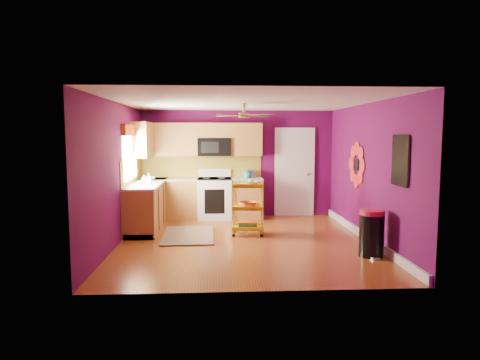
{
  "coord_description": "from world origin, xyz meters",
  "views": [
    {
      "loc": [
        -0.49,
        -7.59,
        1.92
      ],
      "look_at": [
        -0.06,
        0.4,
        1.08
      ],
      "focal_mm": 32.0,
      "sensor_mm": 36.0,
      "label": 1
    }
  ],
  "objects": [
    {
      "name": "lower_cabinets",
      "position": [
        -1.35,
        1.82,
        0.43
      ],
      "size": [
        2.81,
        2.31,
        0.94
      ],
      "color": "brown",
      "rests_on": "ground"
    },
    {
      "name": "electric_range",
      "position": [
        -0.55,
        2.17,
        0.48
      ],
      "size": [
        0.76,
        0.66,
        1.13
      ],
      "color": "white",
      "rests_on": "ground"
    },
    {
      "name": "upper_cabinetry",
      "position": [
        -1.24,
        2.17,
        1.8
      ],
      "size": [
        2.8,
        2.3,
        1.26
      ],
      "color": "brown",
      "rests_on": "ground"
    },
    {
      "name": "teal_kettle",
      "position": [
        0.2,
        2.13,
        1.02
      ],
      "size": [
        0.18,
        0.18,
        0.21
      ],
      "color": "teal",
      "rests_on": "lower_cabinets"
    },
    {
      "name": "panel_door",
      "position": [
        1.35,
        2.47,
        1.02
      ],
      "size": [
        0.95,
        0.11,
        2.15
      ],
      "color": "white",
      "rests_on": "ground"
    },
    {
      "name": "soap_bottle_b",
      "position": [
        -2.02,
        1.39,
        1.02
      ],
      "size": [
        0.12,
        0.12,
        0.15
      ],
      "primitive_type": "imported",
      "color": "white",
      "rests_on": "lower_cabinets"
    },
    {
      "name": "counter_dish",
      "position": [
        -1.97,
        1.98,
        0.97
      ],
      "size": [
        0.26,
        0.26,
        0.06
      ],
      "primitive_type": "imported",
      "color": "white",
      "rests_on": "lower_cabinets"
    },
    {
      "name": "counter_cup",
      "position": [
        -2.0,
        0.86,
        0.98
      ],
      "size": [
        0.11,
        0.11,
        0.09
      ],
      "primitive_type": "imported",
      "color": "white",
      "rests_on": "lower_cabinets"
    },
    {
      "name": "right_wall_art",
      "position": [
        2.23,
        -0.34,
        1.44
      ],
      "size": [
        0.04,
        2.74,
        1.04
      ],
      "color": "black",
      "rests_on": "ground"
    },
    {
      "name": "ground",
      "position": [
        0.0,
        0.0,
        0.0
      ],
      "size": [
        5.0,
        5.0,
        0.0
      ],
      "primitive_type": "plane",
      "color": "maroon",
      "rests_on": "ground"
    },
    {
      "name": "toaster",
      "position": [
        0.29,
        2.28,
        1.03
      ],
      "size": [
        0.22,
        0.15,
        0.18
      ],
      "primitive_type": "cube",
      "color": "beige",
      "rests_on": "lower_cabinets"
    },
    {
      "name": "shag_rug",
      "position": [
        -1.05,
        0.51,
        0.01
      ],
      "size": [
        1.0,
        1.58,
        0.02
      ],
      "primitive_type": "cube",
      "rotation": [
        0.0,
        0.0,
        0.03
      ],
      "color": "black",
      "rests_on": "ground"
    },
    {
      "name": "room_envelope",
      "position": [
        0.03,
        0.0,
        1.63
      ],
      "size": [
        4.54,
        5.04,
        2.52
      ],
      "color": "#510943",
      "rests_on": "ground"
    },
    {
      "name": "trash_can",
      "position": [
        1.96,
        -1.05,
        0.37
      ],
      "size": [
        0.48,
        0.49,
        0.75
      ],
      "color": "black",
      "rests_on": "ground"
    },
    {
      "name": "soap_bottle_a",
      "position": [
        -1.88,
        1.13,
        1.05
      ],
      "size": [
        0.1,
        0.1,
        0.21
      ],
      "primitive_type": "imported",
      "color": "#EA3F72",
      "rests_on": "lower_cabinets"
    },
    {
      "name": "left_window",
      "position": [
        -2.22,
        1.05,
        1.74
      ],
      "size": [
        0.08,
        1.35,
        1.08
      ],
      "color": "white",
      "rests_on": "ground"
    },
    {
      "name": "ceiling_fan",
      "position": [
        0.0,
        0.2,
        2.29
      ],
      "size": [
        1.01,
        1.01,
        0.26
      ],
      "color": "#BF8C3F",
      "rests_on": "ground"
    },
    {
      "name": "rolling_cart",
      "position": [
        0.11,
        0.52,
        0.56
      ],
      "size": [
        0.64,
        0.5,
        1.09
      ],
      "color": "yellow",
      "rests_on": "ground"
    }
  ]
}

